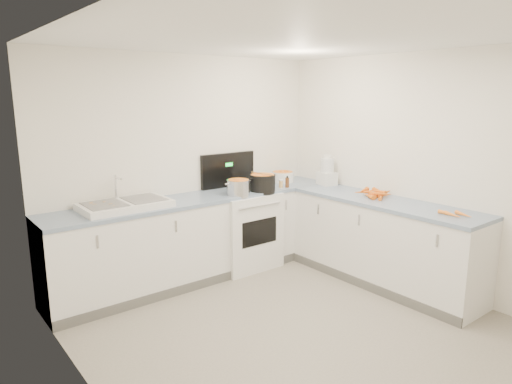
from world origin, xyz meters
TOP-DOWN VIEW (x-y plane):
  - floor at (0.00, 0.00)m, footprint 3.50×4.00m
  - ceiling at (0.00, 0.00)m, footprint 3.50×4.00m
  - wall_back at (0.00, 2.00)m, footprint 3.50×0.00m
  - wall_left at (-1.75, 0.00)m, footprint 0.00×4.00m
  - wall_right at (1.75, 0.00)m, footprint 0.00×4.00m
  - counter_back at (0.00, 1.70)m, footprint 3.50×0.62m
  - counter_right at (1.45, 0.30)m, footprint 0.62×2.20m
  - stove at (0.55, 1.69)m, footprint 0.76×0.65m
  - sink at (-0.90, 1.70)m, footprint 0.86×0.52m
  - steel_pot at (0.37, 1.51)m, footprint 0.31×0.31m
  - black_pot at (0.72, 1.51)m, footprint 0.37×0.37m
  - wooden_spoon at (0.72, 1.51)m, footprint 0.07×0.34m
  - mixing_bowl at (1.29, 1.79)m, footprint 0.29×0.29m
  - extract_bottle at (1.09, 1.48)m, footprint 0.05×0.05m
  - spice_jar at (1.02, 1.53)m, footprint 0.05×0.05m
  - food_processor at (1.60, 1.30)m, footprint 0.23×0.26m
  - carrot_pile at (1.49, 0.47)m, footprint 0.44×0.35m
  - peeled_carrots at (1.41, -0.51)m, footprint 0.19×0.31m
  - peelings at (-1.12, 1.74)m, footprint 0.23×0.29m

SIDE VIEW (x-z plane):
  - floor at x=0.00m, z-range 0.00..0.00m
  - counter_back at x=0.00m, z-range 0.00..0.94m
  - counter_right at x=1.45m, z-range 0.00..0.94m
  - stove at x=0.55m, z-range -0.21..1.15m
  - peeled_carrots at x=1.41m, z-range 0.94..0.98m
  - carrot_pile at x=1.49m, z-range 0.93..1.02m
  - sink at x=-0.90m, z-range 0.82..1.13m
  - spice_jar at x=1.02m, z-range 0.94..1.02m
  - extract_bottle at x=1.09m, z-range 0.94..1.06m
  - mixing_bowl at x=1.29m, z-range 0.94..1.07m
  - peelings at x=-1.12m, z-range 1.01..1.02m
  - steel_pot at x=0.37m, z-range 0.92..1.11m
  - black_pot at x=0.72m, z-range 0.92..1.14m
  - food_processor at x=1.60m, z-range 0.91..1.29m
  - wooden_spoon at x=0.72m, z-range 1.14..1.15m
  - wall_back at x=0.00m, z-range 0.00..2.50m
  - wall_left at x=-1.75m, z-range 0.00..2.50m
  - wall_right at x=1.75m, z-range 0.00..2.50m
  - ceiling at x=0.00m, z-range 2.50..2.50m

